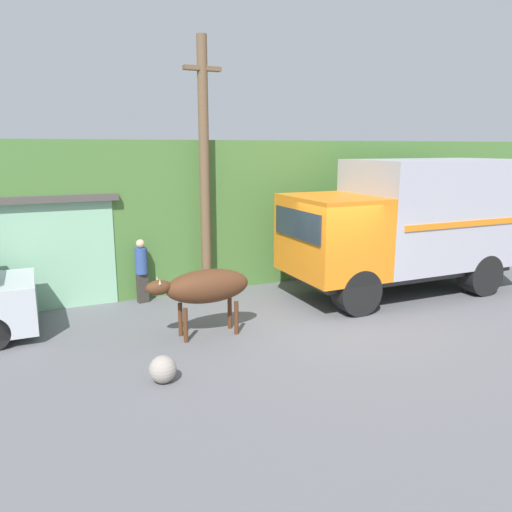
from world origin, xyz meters
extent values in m
plane|color=slate|center=(0.00, 0.00, 0.00)|extent=(60.00, 60.00, 0.00)
cube|color=#4C7A38|center=(0.00, 6.90, 1.94)|extent=(32.00, 6.99, 3.89)
cube|color=#8CC69E|center=(-6.16, 4.57, 1.25)|extent=(4.34, 2.40, 2.50)
cube|color=#4C4742|center=(-6.16, 4.57, 2.58)|extent=(4.64, 2.70, 0.16)
cube|color=#2D2D2D|center=(2.87, 1.23, 0.62)|extent=(5.62, 1.96, 0.18)
cube|color=orange|center=(0.74, 1.23, 1.65)|extent=(1.83, 2.45, 1.88)
cube|color=#232D38|center=(-0.20, 1.23, 1.99)|extent=(0.04, 2.08, 0.66)
cube|color=#ADADB7|center=(3.79, 1.23, 2.06)|extent=(4.28, 2.45, 2.70)
cube|color=orange|center=(3.79, -0.01, 1.93)|extent=(3.85, 0.03, 0.14)
cylinder|color=black|center=(0.83, 0.28, 0.53)|extent=(1.06, 0.54, 1.06)
cylinder|color=black|center=(4.65, 0.28, 0.53)|extent=(1.06, 0.54, 1.06)
ellipsoid|color=#512D19|center=(-2.65, 0.38, 1.02)|extent=(1.70, 0.67, 0.67)
ellipsoid|color=#512D19|center=(-3.63, 0.38, 1.11)|extent=(0.50, 0.29, 0.29)
cone|color=#B7AD93|center=(-3.63, 0.26, 1.25)|extent=(0.06, 0.06, 0.11)
cone|color=#B7AD93|center=(-3.63, 0.49, 1.25)|extent=(0.06, 0.06, 0.11)
cylinder|color=#512D19|center=(-3.18, 0.19, 0.34)|extent=(0.09, 0.09, 0.69)
cylinder|color=#512D19|center=(-3.18, 0.56, 0.34)|extent=(0.09, 0.09, 0.69)
cylinder|color=#512D19|center=(-2.12, 0.19, 0.34)|extent=(0.09, 0.09, 0.69)
cylinder|color=#512D19|center=(-2.12, 0.56, 0.34)|extent=(0.09, 0.09, 0.69)
cube|color=#38332D|center=(-3.42, 3.10, 0.36)|extent=(0.28, 0.21, 0.72)
cylinder|color=#334C8C|center=(-3.42, 3.10, 1.04)|extent=(0.35, 0.35, 0.63)
sphere|color=#DBB28E|center=(-3.42, 3.10, 1.46)|extent=(0.21, 0.21, 0.21)
cylinder|color=brown|center=(-1.80, 3.02, 3.13)|extent=(0.25, 0.25, 6.26)
cube|color=brown|center=(-1.80, 3.02, 5.51)|extent=(0.90, 0.20, 0.10)
sphere|color=gray|center=(-4.00, -1.30, 0.22)|extent=(0.45, 0.45, 0.45)
camera|label=1|loc=(-5.66, -8.70, 3.72)|focal=35.00mm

